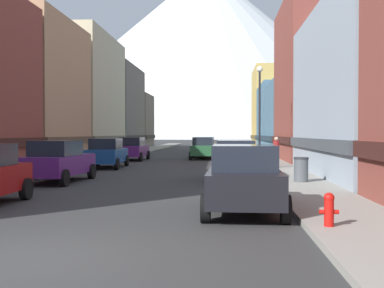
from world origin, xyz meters
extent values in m
plane|color=#323232|center=(0.00, 0.00, 0.00)|extent=(400.00, 400.00, 0.00)
cube|color=gray|center=(-6.25, 35.00, 0.07)|extent=(2.50, 100.00, 0.15)
cube|color=gray|center=(6.25, 35.00, 0.07)|extent=(2.50, 100.00, 0.15)
cube|color=tan|center=(-11.57, 25.60, 5.05)|extent=(8.14, 10.06, 10.11)
cube|color=brown|center=(-11.57, 25.60, 1.60)|extent=(8.44, 10.06, 0.50)
cube|color=beige|center=(-10.91, 37.58, 5.71)|extent=(6.82, 12.94, 11.43)
cube|color=#595444|center=(-10.91, 37.58, 1.60)|extent=(7.12, 12.94, 0.50)
cube|color=#66605B|center=(-11.60, 50.72, 5.16)|extent=(8.20, 12.54, 10.32)
cube|color=#2D2B29|center=(-11.60, 50.72, 1.60)|extent=(8.50, 12.54, 0.50)
cube|color=#66605B|center=(-10.89, 61.64, 3.89)|extent=(6.78, 8.41, 7.79)
cube|color=#2D2B29|center=(-10.89, 61.64, 1.60)|extent=(7.08, 8.41, 0.50)
cube|color=brown|center=(12.16, 27.82, 5.81)|extent=(9.33, 11.13, 11.62)
cube|color=#3B1B16|center=(12.16, 27.82, 1.60)|extent=(9.63, 11.13, 0.50)
cube|color=slate|center=(12.11, 38.34, 3.44)|extent=(9.22, 9.18, 6.87)
cube|color=#22333F|center=(12.11, 38.34, 1.60)|extent=(9.52, 9.18, 0.50)
cube|color=slate|center=(10.59, 49.34, 3.89)|extent=(6.17, 11.64, 7.78)
cube|color=#22333F|center=(10.59, 49.34, 1.60)|extent=(6.47, 11.64, 0.50)
cube|color=#D8B259|center=(11.73, 60.85, 5.63)|extent=(8.47, 11.26, 11.26)
cube|color=brown|center=(11.73, 60.85, 1.60)|extent=(8.77, 11.26, 0.50)
cylinder|color=black|center=(-2.92, 6.97, 0.34)|extent=(0.24, 0.68, 0.68)
cube|color=#591E72|center=(-3.80, 12.39, 0.74)|extent=(2.05, 4.48, 0.80)
cube|color=#1E232D|center=(-3.81, 12.14, 1.46)|extent=(1.70, 2.27, 0.64)
cylinder|color=black|center=(-4.64, 14.08, 0.34)|extent=(0.25, 0.69, 0.68)
cylinder|color=black|center=(-2.80, 13.99, 0.34)|extent=(0.25, 0.69, 0.68)
cylinder|color=black|center=(-4.80, 10.78, 0.34)|extent=(0.25, 0.69, 0.68)
cylinder|color=black|center=(-2.96, 10.70, 0.34)|extent=(0.25, 0.69, 0.68)
cube|color=#19478C|center=(-3.80, 20.87, 0.74)|extent=(1.98, 4.46, 0.80)
cube|color=#1E232D|center=(-3.79, 20.62, 1.46)|extent=(1.67, 2.25, 0.64)
cylinder|color=black|center=(-4.77, 22.49, 0.34)|extent=(0.24, 0.69, 0.68)
cylinder|color=black|center=(-2.93, 22.55, 0.34)|extent=(0.24, 0.69, 0.68)
cylinder|color=black|center=(-4.67, 19.19, 0.34)|extent=(0.24, 0.69, 0.68)
cylinder|color=black|center=(-2.83, 19.25, 0.34)|extent=(0.24, 0.69, 0.68)
cube|color=#591E72|center=(-3.80, 29.09, 0.74)|extent=(1.90, 4.43, 0.80)
cube|color=#1E232D|center=(-3.80, 28.84, 1.46)|extent=(1.63, 2.22, 0.64)
cylinder|color=black|center=(-4.70, 30.75, 0.34)|extent=(0.23, 0.68, 0.68)
cylinder|color=black|center=(-2.86, 30.72, 0.34)|extent=(0.23, 0.68, 0.68)
cylinder|color=black|center=(-4.74, 27.45, 0.34)|extent=(0.23, 0.68, 0.68)
cylinder|color=black|center=(-2.90, 27.42, 0.34)|extent=(0.23, 0.68, 0.68)
cube|color=black|center=(3.80, 5.11, 0.74)|extent=(1.92, 4.43, 0.80)
cube|color=#1E232D|center=(3.80, 4.86, 1.46)|extent=(1.64, 2.23, 0.64)
cylinder|color=black|center=(2.91, 6.78, 0.34)|extent=(0.23, 0.68, 0.68)
cylinder|color=black|center=(4.75, 6.75, 0.34)|extent=(0.23, 0.68, 0.68)
cylinder|color=black|center=(2.85, 3.48, 0.34)|extent=(0.23, 0.68, 0.68)
cylinder|color=black|center=(4.69, 3.45, 0.34)|extent=(0.23, 0.68, 0.68)
cube|color=slate|center=(3.80, 13.60, 0.74)|extent=(1.91, 4.43, 0.80)
cube|color=#1E232D|center=(3.80, 13.35, 1.46)|extent=(1.63, 2.22, 0.64)
cylinder|color=black|center=(2.91, 15.26, 0.34)|extent=(0.23, 0.68, 0.68)
cylinder|color=black|center=(4.75, 15.23, 0.34)|extent=(0.23, 0.68, 0.68)
cylinder|color=black|center=(2.85, 11.96, 0.34)|extent=(0.23, 0.68, 0.68)
cylinder|color=black|center=(4.69, 11.93, 0.34)|extent=(0.23, 0.68, 0.68)
cube|color=#B28419|center=(1.60, 34.81, 0.74)|extent=(1.84, 4.40, 0.80)
cube|color=#1E232D|center=(1.60, 34.56, 1.46)|extent=(1.60, 2.20, 0.64)
cylinder|color=black|center=(0.68, 36.46, 0.34)|extent=(0.22, 0.68, 0.68)
cylinder|color=black|center=(2.52, 36.46, 0.34)|extent=(0.22, 0.68, 0.68)
cylinder|color=black|center=(0.68, 33.16, 0.34)|extent=(0.22, 0.68, 0.68)
cylinder|color=black|center=(2.52, 33.16, 0.34)|extent=(0.22, 0.68, 0.68)
cube|color=#265933|center=(1.60, 30.97, 0.74)|extent=(1.84, 4.40, 0.80)
cube|color=#1E232D|center=(1.60, 30.72, 1.46)|extent=(1.60, 2.20, 0.64)
cylinder|color=black|center=(0.68, 32.62, 0.34)|extent=(0.22, 0.68, 0.68)
cylinder|color=black|center=(2.52, 32.62, 0.34)|extent=(0.22, 0.68, 0.68)
cylinder|color=black|center=(0.68, 29.32, 0.34)|extent=(0.22, 0.68, 0.68)
cylinder|color=black|center=(2.52, 29.32, 0.34)|extent=(0.22, 0.68, 0.68)
cylinder|color=red|center=(5.45, 2.46, 0.43)|extent=(0.20, 0.20, 0.55)
sphere|color=red|center=(5.45, 2.46, 0.74)|extent=(0.22, 0.22, 0.22)
cylinder|color=red|center=(5.30, 2.46, 0.45)|extent=(0.10, 0.09, 0.09)
cylinder|color=red|center=(5.60, 2.46, 0.45)|extent=(0.10, 0.09, 0.09)
cylinder|color=#4C5156|center=(6.35, 11.71, 0.60)|extent=(0.56, 0.56, 0.90)
cylinder|color=#2D2D33|center=(6.35, 11.71, 1.09)|extent=(0.59, 0.59, 0.08)
cylinder|color=#4C4C51|center=(-7.00, 19.37, 0.36)|extent=(0.46, 0.46, 0.42)
sphere|color=#2D8035|center=(-7.00, 19.37, 0.80)|extent=(0.56, 0.56, 0.56)
cylinder|color=maroon|center=(6.25, 19.88, 0.90)|extent=(0.36, 0.36, 1.50)
sphere|color=tan|center=(6.25, 19.88, 1.77)|extent=(0.24, 0.24, 0.24)
cylinder|color=black|center=(5.35, 20.57, 2.90)|extent=(0.12, 0.12, 5.50)
sphere|color=white|center=(5.35, 20.57, 5.83)|extent=(0.36, 0.36, 0.36)
cone|color=silver|center=(-6.74, 260.00, 47.48)|extent=(215.14, 215.14, 94.95)
camera|label=1|loc=(3.27, -7.58, 2.08)|focal=44.71mm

